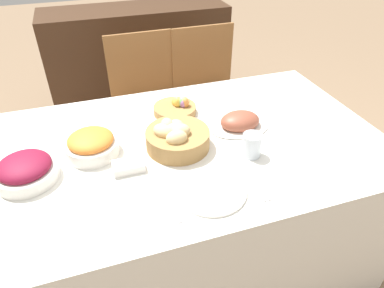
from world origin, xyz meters
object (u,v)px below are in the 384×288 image
chair_far_right (208,93)px  butter_dish (128,166)px  carrot_bowl (91,144)px  dinner_plate (211,191)px  ham_platter (240,122)px  chair_far_center (148,102)px  fork (170,201)px  drinking_cup (252,145)px  beet_salad_bowl (25,170)px  sideboard (139,63)px  egg_basket (176,108)px  knife (250,182)px  spoon (258,180)px  bread_basket (176,137)px

chair_far_right → butter_dish: 1.19m
carrot_bowl → dinner_plate: (0.36, -0.34, -0.04)m
ham_platter → dinner_plate: ham_platter is taller
chair_far_right → carrot_bowl: bearing=-135.0°
chair_far_center → fork: 1.18m
drinking_cup → dinner_plate: bearing=-146.6°
carrot_bowl → fork: carrot_bowl is taller
carrot_bowl → ham_platter: bearing=-0.9°
beet_salad_bowl → dinner_plate: beet_salad_bowl is taller
sideboard → drinking_cup: bearing=-86.3°
egg_basket → knife: egg_basket is taller
sideboard → butter_dish: 1.78m
beet_salad_bowl → egg_basket: bearing=23.9°
egg_basket → ham_platter: 0.30m
sideboard → dinner_plate: sideboard is taller
fork → knife: (0.29, 0.00, 0.00)m
dinner_plate → beet_salad_bowl: bearing=156.0°
egg_basket → butter_dish: size_ratio=1.70×
beet_salad_bowl → knife: size_ratio=1.08×
egg_basket → ham_platter: size_ratio=0.73×
beet_salad_bowl → knife: bearing=-19.7°
fork → drinking_cup: bearing=17.7°
spoon → butter_dish: size_ratio=1.75×
chair_far_right → spoon: 1.20m
chair_far_center → carrot_bowl: (-0.37, -0.80, 0.30)m
dinner_plate → knife: dinner_plate is taller
butter_dish → dinner_plate: bearing=-39.5°
carrot_bowl → sideboard: bearing=73.8°
bread_basket → fork: size_ratio=1.26×
bread_basket → ham_platter: bearing=10.3°
sideboard → dinner_plate: bearing=-93.1°
ham_platter → knife: 0.35m
ham_platter → fork: (-0.40, -0.33, -0.02)m
sideboard → bread_basket: sideboard is taller
chair_far_right → carrot_bowl: chair_far_right is taller
chair_far_right → beet_salad_bowl: size_ratio=4.23×
sideboard → chair_far_right: bearing=-67.4°
chair_far_right → beet_salad_bowl: chair_far_right is taller
drinking_cup → butter_dish: size_ratio=0.82×
ham_platter → fork: bearing=-140.3°
drinking_cup → butter_dish: drinking_cup is taller
sideboard → butter_dish: (-0.34, -1.71, 0.33)m
egg_basket → dinner_plate: bearing=-93.5°
ham_platter → dinner_plate: 0.42m
spoon → drinking_cup: 0.15m
sideboard → egg_basket: sideboard is taller
ham_platter → drinking_cup: drinking_cup is taller
fork → beet_salad_bowl: bearing=145.6°
chair_far_center → egg_basket: chair_far_center is taller
chair_far_right → sideboard: (-0.32, 0.77, -0.05)m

